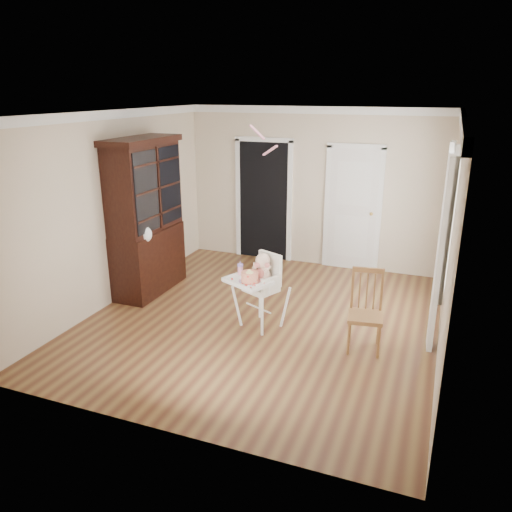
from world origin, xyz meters
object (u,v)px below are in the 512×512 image
at_px(cake, 250,277).
at_px(china_cabinet, 146,217).
at_px(dining_chair, 365,313).
at_px(sippy_cup, 240,269).
at_px(high_chair, 261,282).

height_order(cake, china_cabinet, china_cabinet).
distance_m(china_cabinet, dining_chair, 3.53).
bearing_deg(china_cabinet, sippy_cup, -18.31).
distance_m(high_chair, dining_chair, 1.37).
bearing_deg(china_cabinet, cake, -21.44).
relative_size(high_chair, sippy_cup, 5.52).
relative_size(cake, china_cabinet, 0.12).
distance_m(high_chair, china_cabinet, 2.18).
xyz_separation_m(high_chair, china_cabinet, (-2.04, 0.56, 0.54)).
bearing_deg(sippy_cup, china_cabinet, 161.69).
xyz_separation_m(high_chair, dining_chair, (1.36, -0.11, -0.16)).
bearing_deg(cake, sippy_cup, 137.37).
height_order(sippy_cup, dining_chair, dining_chair).
height_order(high_chair, dining_chair, same).
bearing_deg(china_cabinet, dining_chair, -11.20).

